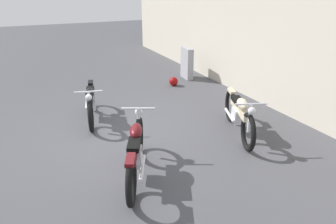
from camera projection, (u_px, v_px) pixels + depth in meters
name	position (u px, v px, depth m)	size (l,w,h in m)	color
ground_plane	(117.00, 133.00, 6.67)	(40.00, 40.00, 0.00)	#47474C
building_wall	(276.00, 52.00, 7.74)	(18.00, 0.30, 2.75)	beige
stone_marker	(187.00, 63.00, 10.30)	(0.60, 0.20, 0.99)	#9E9EA3
helmet	(174.00, 81.00, 9.67)	(0.27, 0.27, 0.27)	maroon
motorcycle_cream	(239.00, 114.00, 6.46)	(1.99, 0.96, 0.94)	black
motorcycle_maroon	(136.00, 151.00, 5.04)	(1.94, 1.04, 0.94)	black
motorcycle_black	(91.00, 102.00, 7.17)	(1.99, 0.70, 0.91)	black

